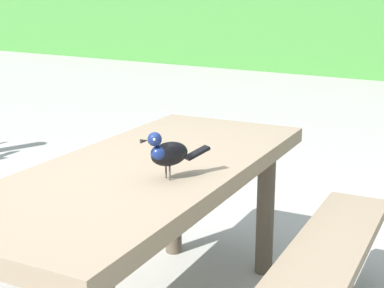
% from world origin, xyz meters
% --- Properties ---
extents(picnic_table_foreground, '(1.86, 1.89, 0.74)m').
position_xyz_m(picnic_table_foreground, '(0.08, 0.18, 0.56)').
color(picnic_table_foreground, '#84725B').
rests_on(picnic_table_foreground, ground).
extents(bird_grackle, '(0.15, 0.27, 0.18)m').
position_xyz_m(bird_grackle, '(0.26, 0.06, 0.84)').
color(bird_grackle, black).
rests_on(bird_grackle, picnic_table_foreground).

